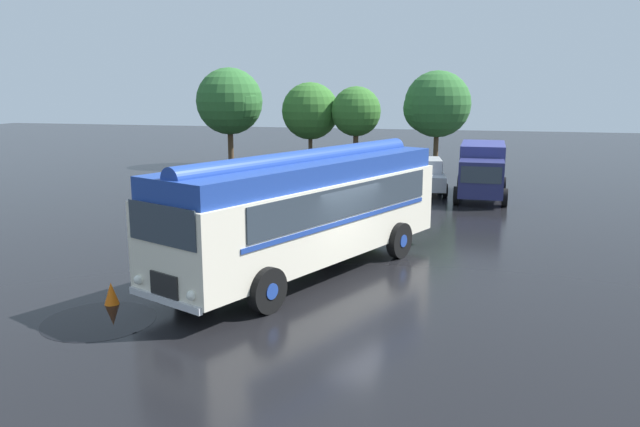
{
  "coord_description": "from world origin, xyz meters",
  "views": [
    {
      "loc": [
        3.53,
        -16.21,
        5.21
      ],
      "look_at": [
        -0.9,
        1.75,
        1.4
      ],
      "focal_mm": 35.0,
      "sensor_mm": 36.0,
      "label": 1
    }
  ],
  "objects": [
    {
      "name": "ground_plane",
      "position": [
        0.0,
        0.0,
        0.0
      ],
      "size": [
        120.0,
        120.0,
        0.0
      ],
      "primitive_type": "plane",
      "color": "black"
    },
    {
      "name": "vintage_bus",
      "position": [
        -0.9,
        0.23,
        1.89
      ],
      "size": [
        6.31,
        10.22,
        3.49
      ],
      "color": "silver",
      "rests_on": "ground"
    },
    {
      "name": "car_near_left",
      "position": [
        -4.29,
        14.99,
        0.85
      ],
      "size": [
        2.0,
        4.22,
        1.66
      ],
      "color": "#4C5156",
      "rests_on": "ground"
    },
    {
      "name": "car_mid_left",
      "position": [
        -1.31,
        14.56,
        0.85
      ],
      "size": [
        2.18,
        4.31,
        1.66
      ],
      "color": "#144C28",
      "rests_on": "ground"
    },
    {
      "name": "car_mid_right",
      "position": [
        1.26,
        14.76,
        0.85
      ],
      "size": [
        2.39,
        4.4,
        1.66
      ],
      "color": "#B7BABF",
      "rests_on": "ground"
    },
    {
      "name": "box_van",
      "position": [
        3.96,
        13.93,
        1.36
      ],
      "size": [
        2.41,
        5.8,
        2.5
      ],
      "color": "navy",
      "rests_on": "ground"
    },
    {
      "name": "tree_far_left",
      "position": [
        -11.81,
        22.07,
        4.17
      ],
      "size": [
        4.29,
        4.29,
        6.35
      ],
      "color": "#4C3823",
      "rests_on": "ground"
    },
    {
      "name": "tree_left_of_centre",
      "position": [
        -6.65,
        22.36,
        3.67
      ],
      "size": [
        3.6,
        3.6,
        5.42
      ],
      "color": "#4C3823",
      "rests_on": "ground"
    },
    {
      "name": "tree_centre",
      "position": [
        -3.47,
        21.93,
        3.63
      ],
      "size": [
        3.05,
        3.05,
        5.17
      ],
      "color": "#4C3823",
      "rests_on": "ground"
    },
    {
      "name": "tree_right_of_centre",
      "position": [
        1.15,
        22.07,
        4.04
      ],
      "size": [
        4.0,
        3.96,
        6.1
      ],
      "color": "#4C3823",
      "rests_on": "ground"
    },
    {
      "name": "traffic_cone",
      "position": [
        -4.81,
        -3.47,
        0.28
      ],
      "size": [
        0.36,
        0.36,
        0.55
      ],
      "primitive_type": "cone",
      "color": "orange",
      "rests_on": "ground"
    },
    {
      "name": "puddle_patch",
      "position": [
        -4.49,
        -4.51,
        0.0
      ],
      "size": [
        2.52,
        2.52,
        0.01
      ],
      "primitive_type": "cylinder",
      "color": "black",
      "rests_on": "ground"
    }
  ]
}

